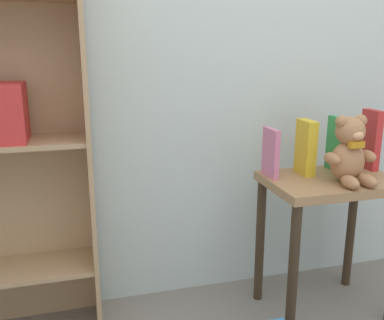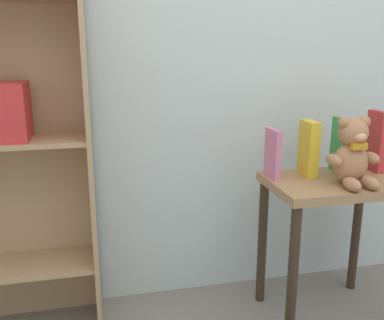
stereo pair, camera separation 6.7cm
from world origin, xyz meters
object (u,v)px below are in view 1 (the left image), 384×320
at_px(book_standing_green, 337,144).
at_px(book_standing_red, 370,140).
at_px(book_standing_yellow, 306,147).
at_px(book_standing_pink, 271,153).
at_px(display_table, 329,206).
at_px(teddy_bear, 350,152).

relative_size(book_standing_green, book_standing_red, 0.90).
bearing_deg(book_standing_green, book_standing_yellow, -178.92).
distance_m(book_standing_yellow, book_standing_red, 0.31).
bearing_deg(book_standing_pink, book_standing_red, -1.47).
height_order(display_table, book_standing_yellow, book_standing_yellow).
distance_m(teddy_bear, book_standing_yellow, 0.18).
distance_m(book_standing_yellow, book_standing_green, 0.16).
bearing_deg(teddy_bear, book_standing_pink, 149.24).
relative_size(book_standing_pink, book_standing_red, 0.77).
bearing_deg(teddy_bear, display_table, 111.07).
height_order(teddy_bear, book_standing_green, teddy_bear).
height_order(book_standing_pink, book_standing_red, book_standing_red).
height_order(book_standing_yellow, book_standing_green, book_standing_green).
bearing_deg(display_table, teddy_bear, -68.93).
xyz_separation_m(book_standing_pink, book_standing_red, (0.47, -0.00, 0.03)).
bearing_deg(book_standing_green, teddy_bear, -110.61).
xyz_separation_m(display_table, teddy_bear, (0.03, -0.07, 0.25)).
xyz_separation_m(teddy_bear, book_standing_yellow, (-0.10, 0.15, -0.01)).
height_order(display_table, book_standing_green, book_standing_green).
bearing_deg(book_standing_red, teddy_bear, -143.33).
bearing_deg(book_standing_green, book_standing_pink, 178.30).
height_order(book_standing_pink, book_standing_yellow, book_standing_yellow).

